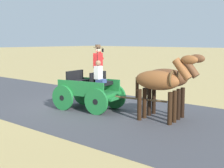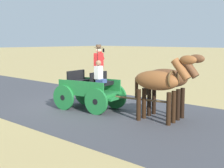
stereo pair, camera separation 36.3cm
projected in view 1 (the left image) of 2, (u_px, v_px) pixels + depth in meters
ground_plane at (81, 106)px, 13.18m from camera, size 200.00×200.00×0.00m
road_surface at (81, 106)px, 13.18m from camera, size 6.64×160.00×0.01m
horse_drawn_carriage at (91, 89)px, 12.44m from camera, size 1.84×4.51×2.50m
horse_near_side at (169, 79)px, 11.15m from camera, size 0.79×2.15×2.21m
horse_off_side at (160, 82)px, 10.49m from camera, size 0.78×2.15×2.21m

